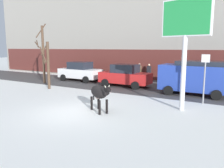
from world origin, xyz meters
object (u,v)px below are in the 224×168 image
(car_red_sedan, at_px, (125,76))
(pedestrian_by_cars, at_px, (149,73))
(billboard, at_px, (186,24))
(car_blue_van, at_px, (195,77))
(cow_black, at_px, (99,93))
(bare_tree_left_lot, at_px, (43,53))
(car_white_sedan, at_px, (80,72))
(street_sign, at_px, (205,75))
(pedestrian_near_billboard, at_px, (139,73))
(bare_tree_right_lot, at_px, (48,64))

(car_red_sedan, xyz_separation_m, pedestrian_by_cars, (0.93, 2.93, -0.03))
(billboard, relative_size, car_blue_van, 1.21)
(cow_black, bearing_deg, bare_tree_left_lot, 151.55)
(car_blue_van, bearing_deg, pedestrian_by_cars, 143.45)
(car_white_sedan, xyz_separation_m, street_sign, (11.76, -3.50, 0.76))
(pedestrian_by_cars, relative_size, street_sign, 0.61)
(car_white_sedan, height_order, pedestrian_near_billboard, car_white_sedan)
(billboard, relative_size, street_sign, 1.97)
(street_sign, bearing_deg, car_red_sedan, 156.26)
(car_white_sedan, height_order, street_sign, street_sign)
(car_white_sedan, relative_size, bare_tree_right_lot, 1.16)
(pedestrian_by_cars, height_order, street_sign, street_sign)
(cow_black, height_order, pedestrian_by_cars, pedestrian_by_cars)
(pedestrian_near_billboard, height_order, bare_tree_left_lot, bare_tree_left_lot)
(cow_black, height_order, car_white_sedan, car_white_sedan)
(car_white_sedan, bearing_deg, pedestrian_by_cars, 20.74)
(pedestrian_near_billboard, relative_size, pedestrian_by_cars, 1.00)
(bare_tree_right_lot, bearing_deg, pedestrian_by_cars, 51.22)
(car_blue_van, relative_size, bare_tree_right_lot, 1.27)
(car_red_sedan, bearing_deg, car_blue_van, -5.83)
(car_white_sedan, xyz_separation_m, bare_tree_left_lot, (-1.95, -2.77, 1.82))
(cow_black, bearing_deg, car_white_sedan, 133.72)
(pedestrian_near_billboard, xyz_separation_m, pedestrian_by_cars, (0.96, 0.00, 0.00))
(car_white_sedan, xyz_separation_m, pedestrian_by_cars, (6.12, 2.32, -0.03))
(bare_tree_right_lot, height_order, street_sign, bare_tree_right_lot)
(pedestrian_by_cars, xyz_separation_m, bare_tree_left_lot, (-8.06, -5.09, 1.85))
(pedestrian_by_cars, xyz_separation_m, bare_tree_right_lot, (-5.57, -6.93, 1.09))
(car_white_sedan, height_order, car_red_sedan, same)
(car_white_sedan, relative_size, street_sign, 1.49)
(pedestrian_near_billboard, bearing_deg, car_white_sedan, -155.79)
(cow_black, xyz_separation_m, bare_tree_right_lot, (-7.05, 3.33, 0.97))
(cow_black, distance_m, pedestrian_by_cars, 10.37)
(cow_black, bearing_deg, pedestrian_by_cars, 98.21)
(cow_black, xyz_separation_m, car_red_sedan, (-2.41, 7.33, -0.09))
(bare_tree_left_lot, relative_size, street_sign, 1.88)
(car_red_sedan, bearing_deg, car_white_sedan, 173.30)
(billboard, relative_size, bare_tree_right_lot, 1.53)
(bare_tree_right_lot, bearing_deg, car_blue_van, 18.43)
(bare_tree_right_lot, bearing_deg, pedestrian_near_billboard, 56.40)
(cow_black, height_order, street_sign, street_sign)
(bare_tree_right_lot, bearing_deg, cow_black, -25.24)
(cow_black, xyz_separation_m, bare_tree_left_lot, (-9.55, 5.17, 1.73))
(car_red_sedan, height_order, pedestrian_near_billboard, car_red_sedan)
(bare_tree_right_lot, bearing_deg, car_red_sedan, 40.78)
(pedestrian_near_billboard, bearing_deg, bare_tree_right_lot, -123.60)
(cow_black, xyz_separation_m, pedestrian_near_billboard, (-2.45, 10.26, -0.11))
(bare_tree_right_lot, bearing_deg, billboard, -4.70)
(billboard, bearing_deg, pedestrian_by_cars, 122.31)
(cow_black, relative_size, street_sign, 0.65)
(pedestrian_near_billboard, distance_m, pedestrian_by_cars, 0.96)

